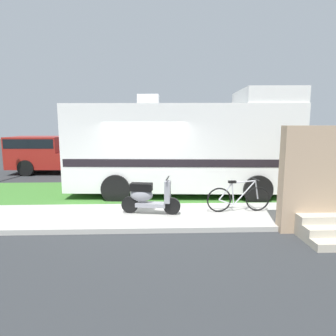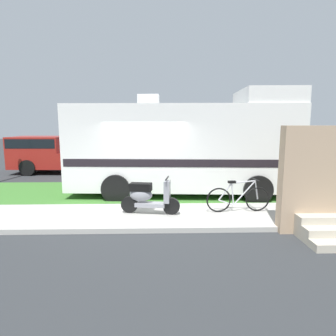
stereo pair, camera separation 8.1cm
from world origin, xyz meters
name	(u,v)px [view 2 (the right image)]	position (x,y,z in m)	size (l,w,h in m)	color
ground_plane	(145,206)	(0.00, 0.00, 0.00)	(80.00, 80.00, 0.00)	#2D3033
sidewalk	(143,217)	(0.00, -1.20, 0.06)	(24.00, 2.00, 0.12)	#ADAAA3
grass_strip	(147,193)	(0.00, 1.50, 0.04)	(24.00, 3.40, 0.08)	#3D752D
motorhome_rv	(185,146)	(1.31, 1.43, 1.69)	(7.57, 2.97, 3.54)	silver
scooter	(148,196)	(0.14, -1.11, 0.58)	(1.54, 0.55, 0.97)	black
bicycle	(238,198)	(2.53, -1.02, 0.49)	(1.72, 0.52, 0.88)	black
pickup_truck_near	(58,153)	(-4.70, 6.08, 0.97)	(5.54, 2.22, 1.82)	maroon
porch_steps	(327,191)	(4.13, -2.29, 0.97)	(2.00, 1.26, 2.40)	#BCB29E
bottle_green	(332,216)	(4.62, -1.77, 0.22)	(0.07, 0.07, 0.24)	brown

